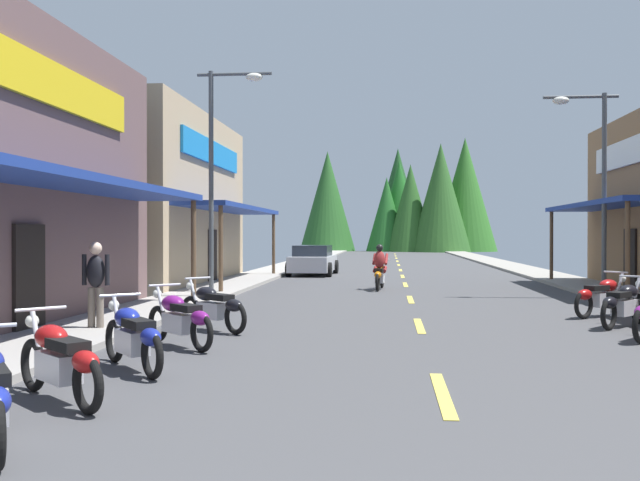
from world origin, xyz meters
The scene contains 17 objects.
ground centered at (0.00, 32.79, -0.05)m, with size 10.73×95.58×0.10m, color #424244.
sidewalk_left centered at (-6.42, 32.79, 0.06)m, with size 2.11×95.58×0.12m, color #9E9991.
sidewalk_right centered at (6.42, 32.79, 0.06)m, with size 2.11×95.58×0.12m, color gray.
centerline_dashes centered at (0.00, 34.77, 0.01)m, with size 0.16×68.65×0.01m.
storefront_left_far centered at (-10.52, 26.05, 3.26)m, with size 7.94×11.72×6.52m.
streetlamp_left centered at (-5.44, 19.34, 4.29)m, with size 2.18×0.30×6.64m.
streetlamp_right centered at (5.42, 21.02, 4.00)m, with size 2.18×0.30×6.12m.
motorcycle_parked_right_5 centered at (4.17, 14.31, 0.49)m, with size 1.45×1.71×1.04m.
motorcycle_parked_right_6 centered at (4.28, 16.10, 0.49)m, with size 1.69×1.47×1.04m.
motorcycle_parked_left_1 centered at (-4.34, 7.00, 0.49)m, with size 1.67×1.49×1.04m.
motorcycle_parked_left_2 centered at (-4.19, 8.87, 0.49)m, with size 1.46×1.70×1.04m.
motorcycle_parked_left_3 centered at (-4.15, 10.94, 0.49)m, with size 1.60×1.56×1.04m.
motorcycle_parked_left_4 centered at (-4.08, 12.94, 0.49)m, with size 1.70×1.46×1.04m.
rider_cruising_lead centered at (-0.94, 23.58, 0.66)m, with size 0.61×2.14×1.57m.
pedestrian_waiting centered at (-6.22, 12.34, 1.03)m, with size 0.57×0.30×1.76m.
parked_car_curbside centered at (-4.17, 32.09, 0.69)m, with size 2.16×4.35×1.40m.
treeline_backdrop centered at (1.71, 80.64, 5.81)m, with size 22.70×12.87×12.98m.
Camera 1 is at (-0.64, -0.57, 1.90)m, focal length 39.31 mm.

